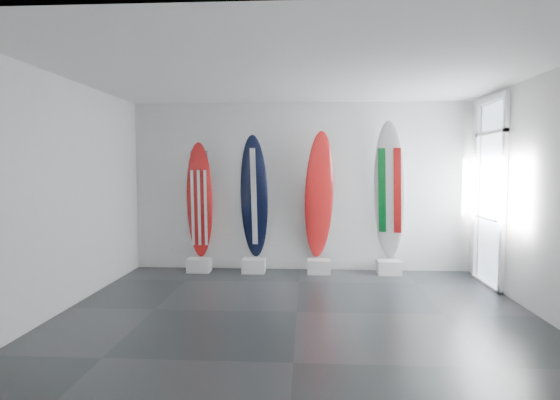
# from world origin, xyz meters

# --- Properties ---
(floor) EXTENTS (6.00, 6.00, 0.00)m
(floor) POSITION_xyz_m (0.00, 0.00, 0.00)
(floor) COLOR black
(floor) RESTS_ON ground
(ceiling) EXTENTS (6.00, 6.00, 0.00)m
(ceiling) POSITION_xyz_m (0.00, 0.00, 3.00)
(ceiling) COLOR white
(ceiling) RESTS_ON wall_back
(wall_back) EXTENTS (6.00, 0.00, 6.00)m
(wall_back) POSITION_xyz_m (0.00, 2.50, 1.50)
(wall_back) COLOR silver
(wall_back) RESTS_ON ground
(wall_front) EXTENTS (6.00, 0.00, 6.00)m
(wall_front) POSITION_xyz_m (0.00, -2.50, 1.50)
(wall_front) COLOR silver
(wall_front) RESTS_ON ground
(wall_left) EXTENTS (0.00, 5.00, 5.00)m
(wall_left) POSITION_xyz_m (-3.00, 0.00, 1.50)
(wall_left) COLOR silver
(wall_left) RESTS_ON ground
(wall_right) EXTENTS (0.00, 5.00, 5.00)m
(wall_right) POSITION_xyz_m (3.00, 0.00, 1.50)
(wall_right) COLOR silver
(wall_right) RESTS_ON ground
(display_block_usa) EXTENTS (0.40, 0.30, 0.24)m
(display_block_usa) POSITION_xyz_m (-1.78, 2.18, 0.12)
(display_block_usa) COLOR white
(display_block_usa) RESTS_ON floor
(surfboard_usa) EXTENTS (0.46, 0.19, 2.05)m
(surfboard_usa) POSITION_xyz_m (-1.78, 2.28, 1.26)
(surfboard_usa) COLOR maroon
(surfboard_usa) RESTS_ON display_block_usa
(display_block_navy) EXTENTS (0.40, 0.30, 0.24)m
(display_block_navy) POSITION_xyz_m (-0.81, 2.18, 0.12)
(display_block_navy) COLOR white
(display_block_navy) RESTS_ON floor
(surfboard_navy) EXTENTS (0.53, 0.38, 2.18)m
(surfboard_navy) POSITION_xyz_m (-0.81, 2.28, 1.33)
(surfboard_navy) COLOR black
(surfboard_navy) RESTS_ON display_block_navy
(display_block_swiss) EXTENTS (0.40, 0.30, 0.24)m
(display_block_swiss) POSITION_xyz_m (0.34, 2.18, 0.12)
(display_block_swiss) COLOR white
(display_block_swiss) RESTS_ON floor
(surfboard_swiss) EXTENTS (0.58, 0.50, 2.24)m
(surfboard_swiss) POSITION_xyz_m (0.34, 2.28, 1.35)
(surfboard_swiss) COLOR maroon
(surfboard_swiss) RESTS_ON display_block_swiss
(display_block_italy) EXTENTS (0.40, 0.30, 0.24)m
(display_block_italy) POSITION_xyz_m (1.55, 2.18, 0.12)
(display_block_italy) COLOR white
(display_block_italy) RESTS_ON floor
(surfboard_italy) EXTENTS (0.64, 0.54, 2.41)m
(surfboard_italy) POSITION_xyz_m (1.55, 2.28, 1.44)
(surfboard_italy) COLOR silver
(surfboard_italy) RESTS_ON display_block_italy
(wall_outlet) EXTENTS (0.09, 0.02, 0.13)m
(wall_outlet) POSITION_xyz_m (-2.45, 2.48, 0.35)
(wall_outlet) COLOR silver
(wall_outlet) RESTS_ON wall_back
(glass_door) EXTENTS (0.12, 1.16, 2.85)m
(glass_door) POSITION_xyz_m (2.97, 1.55, 1.43)
(glass_door) COLOR white
(glass_door) RESTS_ON floor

